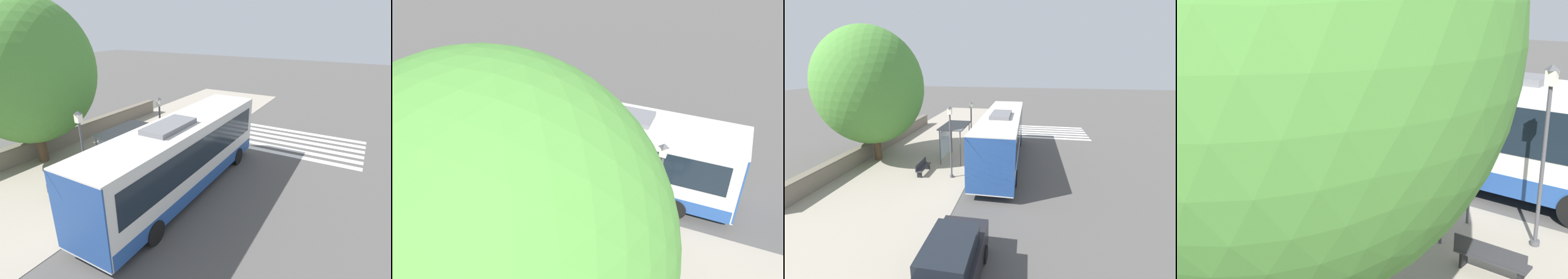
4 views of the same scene
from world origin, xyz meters
TOP-DOWN VIEW (x-y plane):
  - ground_plane at (0.00, 0.00)m, footprint 120.00×120.00m
  - sidewalk_plaza at (-4.50, 0.00)m, footprint 9.00×44.00m
  - crosswalk_stripes at (5.00, 8.76)m, footprint 9.00×5.25m
  - bus at (1.67, -0.79)m, footprint 2.65×12.34m
  - bus_shelter at (-1.98, -0.73)m, footprint 1.78×3.15m
  - pedestrian at (0.10, 4.77)m, footprint 0.34×0.23m
  - bench at (-3.22, -3.84)m, footprint 0.40×1.72m
  - street_lamp_near at (-1.16, -4.10)m, footprint 0.28×0.28m
  - street_lamp_far at (-1.03, 1.26)m, footprint 0.28×0.28m
  - shade_tree at (-7.54, -1.97)m, footprint 7.39×7.39m

SIDE VIEW (x-z plane):
  - ground_plane at x=0.00m, z-range 0.00..0.00m
  - crosswalk_stripes at x=5.00m, z-range 0.00..0.01m
  - sidewalk_plaza at x=-4.50m, z-range 0.00..0.02m
  - bench at x=-3.22m, z-range 0.04..0.92m
  - pedestrian at x=0.10m, z-range 0.16..1.91m
  - bus at x=1.67m, z-range 0.06..3.91m
  - bus_shelter at x=-1.98m, z-range 0.87..3.53m
  - street_lamp_far at x=-1.03m, z-range 0.39..4.48m
  - street_lamp_near at x=-1.16m, z-range 0.42..5.02m
  - shade_tree at x=-7.54m, z-range 0.70..10.25m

